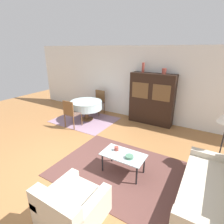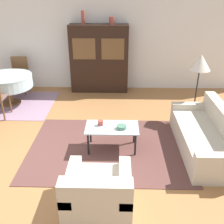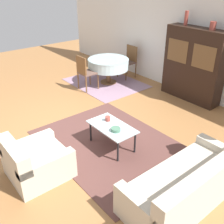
{
  "view_description": "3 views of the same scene",
  "coord_description": "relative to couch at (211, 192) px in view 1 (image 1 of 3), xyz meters",
  "views": [
    {
      "loc": [
        2.53,
        -2.47,
        2.61
      ],
      "look_at": [
        0.2,
        1.4,
        0.95
      ],
      "focal_mm": 28.0,
      "sensor_mm": 36.0,
      "label": 1
    },
    {
      "loc": [
        1.18,
        -3.64,
        2.72
      ],
      "look_at": [
        1.08,
        0.41,
        0.75
      ],
      "focal_mm": 42.0,
      "sensor_mm": 36.0,
      "label": 2
    },
    {
      "loc": [
        4.27,
        -2.18,
        2.95
      ],
      "look_at": [
        1.08,
        0.41,
        0.75
      ],
      "focal_mm": 42.0,
      "sensor_mm": 36.0,
      "label": 3
    }
  ],
  "objects": [
    {
      "name": "ground_plane",
      "position": [
        -2.79,
        -0.42,
        -0.27
      ],
      "size": [
        14.0,
        14.0,
        0.0
      ],
      "primitive_type": "plane",
      "color": "#9E6B3D"
    },
    {
      "name": "area_rug",
      "position": [
        -1.77,
        0.01,
        -0.27
      ],
      "size": [
        2.89,
        2.16,
        0.01
      ],
      "color": "brown",
      "rests_on": "ground_plane"
    },
    {
      "name": "vase_tall",
      "position": [
        -2.52,
        2.95,
        1.7
      ],
      "size": [
        0.09,
        0.09,
        0.34
      ],
      "color": "#9E4238",
      "rests_on": "display_cabinet"
    },
    {
      "name": "bowl",
      "position": [
        -1.54,
        -0.07,
        0.21
      ],
      "size": [
        0.17,
        0.17,
        0.06
      ],
      "color": "#4C7A60",
      "rests_on": "coffee_table"
    },
    {
      "name": "dining_chair_near",
      "position": [
        -4.32,
        1.16,
        0.28
      ],
      "size": [
        0.44,
        0.44,
        0.96
      ],
      "color": "brown",
      "rests_on": "dining_rug"
    },
    {
      "name": "dining_rug",
      "position": [
        -4.35,
        1.89,
        -0.27
      ],
      "size": [
        2.22,
        1.74,
        0.01
      ],
      "color": "gray",
      "rests_on": "ground_plane"
    },
    {
      "name": "cup",
      "position": [
        -1.91,
        0.05,
        0.23
      ],
      "size": [
        0.1,
        0.1,
        0.09
      ],
      "color": "#9E4238",
      "rests_on": "coffee_table"
    },
    {
      "name": "dining_chair_far",
      "position": [
        -4.32,
        2.78,
        0.28
      ],
      "size": [
        0.44,
        0.44,
        0.96
      ],
      "rotation": [
        0.0,
        0.0,
        3.14
      ],
      "color": "brown",
      "rests_on": "dining_rug"
    },
    {
      "name": "dining_table",
      "position": [
        -4.32,
        1.97,
        0.31
      ],
      "size": [
        1.19,
        1.19,
        0.73
      ],
      "color": "brown",
      "rests_on": "dining_rug"
    },
    {
      "name": "coffee_table",
      "position": [
        -1.71,
        -0.01,
        0.13
      ],
      "size": [
        0.94,
        0.53,
        0.45
      ],
      "color": "black",
      "rests_on": "area_rug"
    },
    {
      "name": "armchair",
      "position": [
        -1.85,
        -1.47,
        -0.0
      ],
      "size": [
        0.86,
        0.9,
        0.73
      ],
      "color": "beige",
      "rests_on": "ground_plane"
    },
    {
      "name": "wall_back",
      "position": [
        -2.79,
        3.21,
        1.08
      ],
      "size": [
        10.0,
        0.06,
        2.7
      ],
      "color": "white",
      "rests_on": "ground_plane"
    },
    {
      "name": "couch",
      "position": [
        0.0,
        0.0,
        0.0
      ],
      "size": [
        0.85,
        1.98,
        0.76
      ],
      "rotation": [
        0.0,
        0.0,
        1.57
      ],
      "color": "beige",
      "rests_on": "ground_plane"
    },
    {
      "name": "vase_short",
      "position": [
        -1.79,
        2.95,
        1.63
      ],
      "size": [
        0.14,
        0.14,
        0.18
      ],
      "color": "#9E4238",
      "rests_on": "display_cabinet"
    },
    {
      "name": "display_cabinet",
      "position": [
        -2.13,
        2.95,
        0.63
      ],
      "size": [
        1.56,
        0.43,
        1.81
      ],
      "color": "black",
      "rests_on": "ground_plane"
    }
  ]
}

